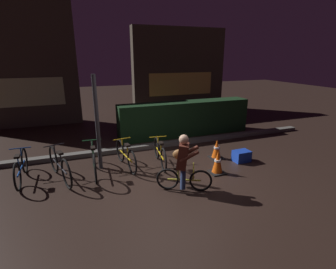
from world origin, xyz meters
TOP-DOWN VIEW (x-y plane):
  - ground_plane at (0.00, 0.00)m, footprint 40.00×40.00m
  - sidewalk_curb at (0.00, 2.20)m, footprint 12.00×0.24m
  - hedge_row at (1.80, 3.10)m, footprint 4.80×0.70m
  - storefront_left at (-3.61, 6.50)m, footprint 4.06×0.54m
  - storefront_right at (3.30, 7.20)m, footprint 4.81×0.54m
  - street_post at (-1.42, 1.20)m, footprint 0.10×0.10m
  - parked_bike_leftmost at (-3.18, 1.13)m, footprint 0.46×1.56m
  - parked_bike_left_mid at (-2.36, 0.87)m, footprint 0.57×1.64m
  - parked_bike_center_left at (-1.59, 0.92)m, footprint 0.46×1.72m
  - parked_bike_center_right at (-0.79, 1.03)m, footprint 0.46×1.53m
  - parked_bike_right_mid at (0.09, 0.89)m, footprint 0.46×1.51m
  - traffic_cone_near at (1.23, -0.10)m, footprint 0.36×0.36m
  - traffic_cone_far at (1.71, 0.74)m, footprint 0.36×0.36m
  - blue_crate at (2.23, 0.30)m, footprint 0.45×0.33m
  - cyclist at (0.10, -0.55)m, footprint 1.09×0.66m

SIDE VIEW (x-z plane):
  - ground_plane at x=0.00m, z-range 0.00..0.00m
  - sidewalk_curb at x=0.00m, z-range 0.00..0.12m
  - blue_crate at x=2.23m, z-range 0.00..0.30m
  - traffic_cone_far at x=1.71m, z-range -0.01..0.53m
  - traffic_cone_near at x=1.23m, z-range -0.01..0.57m
  - parked_bike_right_mid at x=0.09m, z-range -0.03..0.67m
  - parked_bike_center_right at x=-0.79m, z-range -0.03..0.68m
  - parked_bike_leftmost at x=-3.18m, z-range -0.03..0.69m
  - parked_bike_left_mid at x=-2.36m, z-range -0.04..0.75m
  - parked_bike_center_left at x=-1.59m, z-range -0.04..0.75m
  - hedge_row at x=1.80m, z-range 0.00..1.21m
  - cyclist at x=0.10m, z-range 0.01..1.25m
  - street_post at x=-1.42m, z-range 0.00..2.36m
  - storefront_right at x=3.30m, z-range -0.01..4.09m
  - storefront_left at x=-3.61m, z-range -0.01..4.90m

